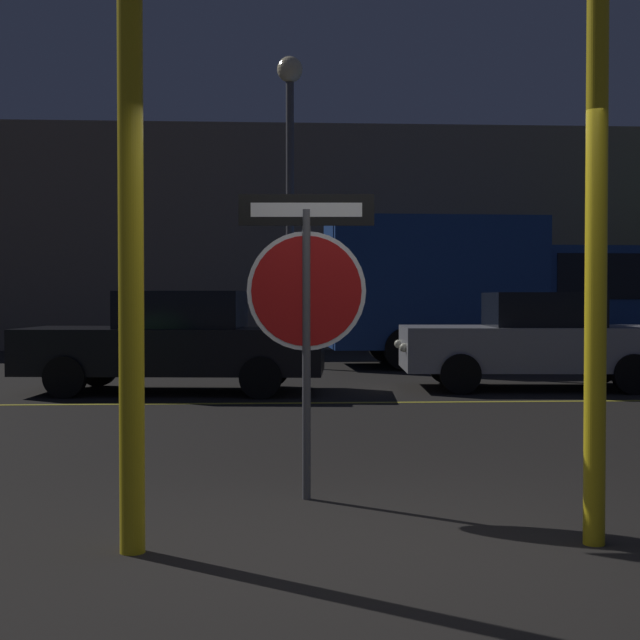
{
  "coord_description": "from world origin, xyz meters",
  "views": [
    {
      "loc": [
        -0.64,
        -4.88,
        1.43
      ],
      "look_at": [
        -0.12,
        4.28,
        1.2
      ],
      "focal_mm": 50.0,
      "sensor_mm": 36.0,
      "label": 1
    }
  ],
  "objects_px": {
    "stop_sign": "(306,287)",
    "delivery_truck": "(495,287)",
    "yellow_pole_right": "(596,252)",
    "passing_car_3": "(535,341)",
    "yellow_pole_left": "(131,249)",
    "street_lamp": "(290,150)",
    "passing_car_2": "(176,342)"
  },
  "relations": [
    {
      "from": "passing_car_3",
      "to": "delivery_truck",
      "type": "xyz_separation_m",
      "value": [
        0.55,
        4.68,
        0.89
      ]
    },
    {
      "from": "yellow_pole_left",
      "to": "yellow_pole_right",
      "type": "xyz_separation_m",
      "value": [
        2.64,
        0.02,
        -0.01
      ]
    },
    {
      "from": "stop_sign",
      "to": "passing_car_2",
      "type": "xyz_separation_m",
      "value": [
        -1.67,
        7.24,
        -0.75
      ]
    },
    {
      "from": "stop_sign",
      "to": "delivery_truck",
      "type": "distance_m",
      "value": 12.93
    },
    {
      "from": "yellow_pole_left",
      "to": "stop_sign",
      "type": "bearing_deg",
      "value": 50.87
    },
    {
      "from": "yellow_pole_right",
      "to": "passing_car_2",
      "type": "height_order",
      "value": "yellow_pole_right"
    },
    {
      "from": "yellow_pole_right",
      "to": "passing_car_2",
      "type": "relative_size",
      "value": 0.72
    },
    {
      "from": "yellow_pole_left",
      "to": "yellow_pole_right",
      "type": "distance_m",
      "value": 2.64
    },
    {
      "from": "yellow_pole_right",
      "to": "passing_car_3",
      "type": "distance_m",
      "value": 9.05
    },
    {
      "from": "delivery_truck",
      "to": "stop_sign",
      "type": "bearing_deg",
      "value": -22.0
    },
    {
      "from": "yellow_pole_left",
      "to": "passing_car_3",
      "type": "height_order",
      "value": "yellow_pole_left"
    },
    {
      "from": "yellow_pole_right",
      "to": "passing_car_2",
      "type": "distance_m",
      "value": 9.15
    },
    {
      "from": "stop_sign",
      "to": "yellow_pole_right",
      "type": "xyz_separation_m",
      "value": [
        1.61,
        -1.25,
        0.19
      ]
    },
    {
      "from": "stop_sign",
      "to": "yellow_pole_right",
      "type": "distance_m",
      "value": 2.05
    },
    {
      "from": "passing_car_3",
      "to": "delivery_truck",
      "type": "distance_m",
      "value": 4.8
    },
    {
      "from": "stop_sign",
      "to": "passing_car_3",
      "type": "xyz_separation_m",
      "value": [
        3.91,
        7.46,
        -0.76
      ]
    },
    {
      "from": "stop_sign",
      "to": "yellow_pole_right",
      "type": "bearing_deg",
      "value": -34.43
    },
    {
      "from": "yellow_pole_right",
      "to": "yellow_pole_left",
      "type": "bearing_deg",
      "value": -179.66
    },
    {
      "from": "stop_sign",
      "to": "street_lamp",
      "type": "height_order",
      "value": "street_lamp"
    },
    {
      "from": "passing_car_2",
      "to": "street_lamp",
      "type": "height_order",
      "value": "street_lamp"
    },
    {
      "from": "yellow_pole_left",
      "to": "passing_car_3",
      "type": "distance_m",
      "value": 10.07
    },
    {
      "from": "stop_sign",
      "to": "street_lamp",
      "type": "xyz_separation_m",
      "value": [
        0.16,
        11.78,
        2.91
      ]
    },
    {
      "from": "passing_car_2",
      "to": "yellow_pole_left",
      "type": "bearing_deg",
      "value": -170.62
    },
    {
      "from": "yellow_pole_left",
      "to": "street_lamp",
      "type": "distance_m",
      "value": 13.38
    },
    {
      "from": "street_lamp",
      "to": "passing_car_3",
      "type": "bearing_deg",
      "value": -49.08
    },
    {
      "from": "stop_sign",
      "to": "yellow_pole_left",
      "type": "bearing_deg",
      "value": -125.82
    },
    {
      "from": "stop_sign",
      "to": "delivery_truck",
      "type": "height_order",
      "value": "delivery_truck"
    },
    {
      "from": "yellow_pole_left",
      "to": "delivery_truck",
      "type": "bearing_deg",
      "value": 67.75
    },
    {
      "from": "yellow_pole_right",
      "to": "street_lamp",
      "type": "relative_size",
      "value": 0.54
    },
    {
      "from": "stop_sign",
      "to": "street_lamp",
      "type": "relative_size",
      "value": 0.34
    },
    {
      "from": "street_lamp",
      "to": "delivery_truck",
      "type": "bearing_deg",
      "value": 4.78
    },
    {
      "from": "delivery_truck",
      "to": "yellow_pole_left",
      "type": "bearing_deg",
      "value": -24.1
    }
  ]
}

